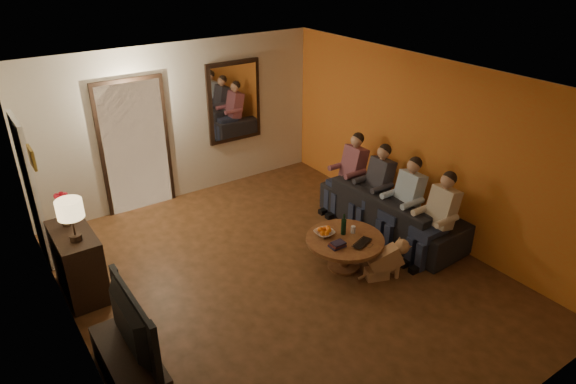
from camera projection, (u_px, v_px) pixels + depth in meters
floor at (282, 277)px, 6.81m from camera, size 5.00×6.00×0.01m
ceiling at (281, 83)px, 5.65m from camera, size 5.00×6.00×0.01m
back_wall at (180, 123)px, 8.44m from camera, size 5.00×0.02×2.60m
front_wall at (495, 328)px, 4.02m from camera, size 5.00×0.02×2.60m
left_wall at (68, 253)px, 4.96m from camera, size 0.02×6.00×2.60m
right_wall at (423, 146)px, 7.50m from camera, size 0.02×6.00×2.60m
orange_accent at (423, 146)px, 7.49m from camera, size 0.01×6.00×2.60m
kitchen_doorway at (135, 147)px, 8.13m from camera, size 1.00×0.06×2.10m
door_trim at (136, 148)px, 8.13m from camera, size 1.12×0.04×2.22m
fridge_glimpse at (151, 153)px, 8.33m from camera, size 0.45×0.03×1.70m
mirror_frame at (234, 102)px, 8.83m from camera, size 1.00×0.05×1.40m
mirror_glass at (235, 102)px, 8.81m from camera, size 0.86×0.02×1.26m
white_door at (32, 191)px, 6.80m from camera, size 0.06×0.85×2.04m
framed_art at (32, 158)px, 5.69m from camera, size 0.03×0.28×0.24m
art_canvas at (33, 157)px, 5.70m from camera, size 0.01×0.22×0.18m
dresser at (78, 262)px, 6.35m from camera, size 0.45×0.97×0.86m
table_lamp at (72, 220)px, 5.88m from camera, size 0.30×0.30×0.54m
flower_vase at (64, 209)px, 6.23m from camera, size 0.14×0.14×0.44m
tv_stand at (130, 367)px, 5.12m from camera, size 0.45×1.18×0.39m
tv at (123, 326)px, 4.88m from camera, size 1.16×0.15×0.67m
sofa at (393, 210)px, 7.76m from camera, size 2.40×1.04×0.69m
person_a at (438, 221)px, 6.93m from camera, size 0.60×0.40×1.20m
person_b at (405, 204)px, 7.38m from camera, size 0.60×0.40×1.20m
person_c at (376, 189)px, 7.82m from camera, size 0.60×0.40×1.20m
person_d at (350, 175)px, 8.26m from camera, size 0.60×0.40×1.20m
dog at (385, 259)px, 6.69m from camera, size 0.61×0.42×0.56m
coffee_table at (344, 252)px, 6.92m from camera, size 1.14×1.14×0.45m
bowl at (324, 233)px, 6.88m from camera, size 0.26×0.26×0.06m
oranges at (325, 229)px, 6.85m from camera, size 0.20×0.20×0.08m
wine_bottle at (344, 224)px, 6.85m from camera, size 0.07×0.07×0.31m
wine_glass at (353, 230)px, 6.93m from camera, size 0.06×0.06×0.10m
book_stack at (337, 244)px, 6.62m from camera, size 0.20×0.15×0.07m
laptop at (365, 244)px, 6.66m from camera, size 0.38×0.31×0.03m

